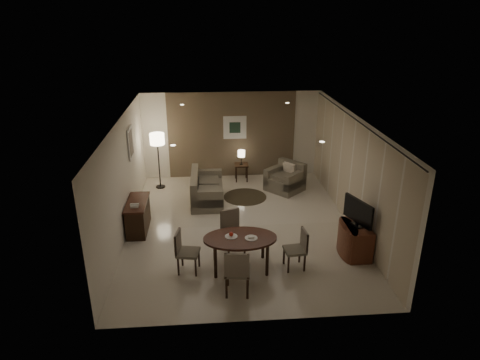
{
  "coord_description": "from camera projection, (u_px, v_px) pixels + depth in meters",
  "views": [
    {
      "loc": [
        -0.77,
        -9.42,
        5.03
      ],
      "look_at": [
        0.0,
        0.2,
        1.15
      ],
      "focal_mm": 32.0,
      "sensor_mm": 36.0,
      "label": 1
    }
  ],
  "objects": [
    {
      "name": "plate_a",
      "position": [
        231.0,
        236.0,
        8.71
      ],
      "size": [
        0.26,
        0.26,
        0.02
      ],
      "primitive_type": "cylinder",
      "color": "white",
      "rests_on": "dining_table"
    },
    {
      "name": "downlight_fl",
      "position": [
        182.0,
        105.0,
        11.21
      ],
      "size": [
        0.1,
        0.1,
        0.01
      ],
      "primitive_type": "cylinder",
      "color": "white",
      "rests_on": "ceiling"
    },
    {
      "name": "chair_near",
      "position": [
        237.0,
        270.0,
        7.98
      ],
      "size": [
        0.52,
        0.52,
        0.97
      ],
      "primitive_type": null,
      "rotation": [
        0.0,
        0.0,
        3.02
      ],
      "color": "#79705D",
      "rests_on": "floor"
    },
    {
      "name": "floor_lamp",
      "position": [
        159.0,
        161.0,
        12.64
      ],
      "size": [
        0.42,
        0.42,
        1.68
      ],
      "primitive_type": null,
      "color": "#FFE5B7",
      "rests_on": "floor"
    },
    {
      "name": "downlight_nl",
      "position": [
        173.0,
        145.0,
        7.88
      ],
      "size": [
        0.1,
        0.1,
        0.01
      ],
      "primitive_type": "cylinder",
      "color": "white",
      "rests_on": "ceiling"
    },
    {
      "name": "art_left_frame",
      "position": [
        130.0,
        143.0,
        10.87
      ],
      "size": [
        0.03,
        0.6,
        0.8
      ],
      "primitive_type": "cube",
      "color": "silver",
      "rests_on": "wall_left"
    },
    {
      "name": "tv_cabinet",
      "position": [
        356.0,
        240.0,
        9.31
      ],
      "size": [
        0.48,
        0.9,
        0.7
      ],
      "primitive_type": null,
      "color": "brown",
      "rests_on": "floor"
    },
    {
      "name": "napkin",
      "position": [
        251.0,
        237.0,
        8.64
      ],
      "size": [
        0.12,
        0.08,
        0.03
      ],
      "primitive_type": "cube",
      "color": "white",
      "rests_on": "plate_b"
    },
    {
      "name": "art_back_frame",
      "position": [
        235.0,
        127.0,
        13.26
      ],
      "size": [
        0.72,
        0.03,
        0.72
      ],
      "primitive_type": "cube",
      "color": "silver",
      "rests_on": "wall_back"
    },
    {
      "name": "sofa",
      "position": [
        207.0,
        187.0,
        11.89
      ],
      "size": [
        1.74,
        0.88,
        0.81
      ],
      "primitive_type": null,
      "rotation": [
        0.0,
        0.0,
        1.56
      ],
      "color": "#79705D",
      "rests_on": "floor"
    },
    {
      "name": "dining_table",
      "position": [
        240.0,
        253.0,
        8.81
      ],
      "size": [
        1.5,
        0.94,
        0.71
      ],
      "primitive_type": null,
      "color": "#482217",
      "rests_on": "floor"
    },
    {
      "name": "armchair",
      "position": [
        285.0,
        177.0,
        12.59
      ],
      "size": [
        1.28,
        1.28,
        0.83
      ],
      "primitive_type": null,
      "rotation": [
        0.0,
        0.0,
        -0.83
      ],
      "color": "#79705D",
      "rests_on": "floor"
    },
    {
      "name": "telephone",
      "position": [
        135.0,
        205.0,
        9.89
      ],
      "size": [
        0.2,
        0.14,
        0.09
      ],
      "primitive_type": null,
      "color": "white",
      "rests_on": "console_desk"
    },
    {
      "name": "chair_right",
      "position": [
        295.0,
        250.0,
        8.78
      ],
      "size": [
        0.45,
        0.45,
        0.85
      ],
      "primitive_type": null,
      "rotation": [
        0.0,
        0.0,
        -1.47
      ],
      "color": "#79705D",
      "rests_on": "floor"
    },
    {
      "name": "console_desk",
      "position": [
        138.0,
        216.0,
        10.32
      ],
      "size": [
        0.48,
        1.2,
        0.75
      ],
      "primitive_type": null,
      "color": "#482217",
      "rests_on": "floor"
    },
    {
      "name": "flat_tv",
      "position": [
        358.0,
        212.0,
        9.05
      ],
      "size": [
        0.36,
        0.85,
        0.6
      ],
      "primitive_type": null,
      "rotation": [
        0.0,
        0.0,
        0.35
      ],
      "color": "black",
      "rests_on": "tv_cabinet"
    },
    {
      "name": "side_table",
      "position": [
        241.0,
        172.0,
        13.38
      ],
      "size": [
        0.42,
        0.42,
        0.53
      ],
      "primitive_type": null,
      "color": "black",
      "rests_on": "floor"
    },
    {
      "name": "curtain_rod",
      "position": [
        356.0,
        120.0,
        9.86
      ],
      "size": [
        0.03,
        6.8,
        0.03
      ],
      "primitive_type": "cylinder",
      "rotation": [
        1.57,
        0.0,
        0.0
      ],
      "color": "black",
      "rests_on": "wall_right"
    },
    {
      "name": "curtain_wall",
      "position": [
        351.0,
        173.0,
        10.35
      ],
      "size": [
        0.08,
        6.7,
        2.58
      ],
      "primitive_type": null,
      "color": "beige",
      "rests_on": "wall_right"
    },
    {
      "name": "table_lamp",
      "position": [
        241.0,
        157.0,
        13.19
      ],
      "size": [
        0.22,
        0.22,
        0.5
      ],
      "primitive_type": null,
      "color": "#FFEAC1",
      "rests_on": "side_table"
    },
    {
      "name": "chair_far",
      "position": [
        233.0,
        233.0,
        9.34
      ],
      "size": [
        0.57,
        0.57,
        0.94
      ],
      "primitive_type": null,
      "rotation": [
        0.0,
        0.0,
        0.31
      ],
      "color": "#79705D",
      "rests_on": "floor"
    },
    {
      "name": "taupe_accent",
      "position": [
        232.0,
        135.0,
        13.37
      ],
      "size": [
        3.96,
        0.03,
        2.7
      ],
      "primitive_type": "cube",
      "color": "brown",
      "rests_on": "wall_back"
    },
    {
      "name": "art_left_canvas",
      "position": [
        131.0,
        143.0,
        10.87
      ],
      "size": [
        0.01,
        0.46,
        0.64
      ],
      "primitive_type": "cube",
      "color": "gray",
      "rests_on": "wall_left"
    },
    {
      "name": "art_back_canvas",
      "position": [
        235.0,
        128.0,
        13.24
      ],
      "size": [
        0.34,
        0.01,
        0.34
      ],
      "primitive_type": "cube",
      "color": "#1C3424",
      "rests_on": "wall_back"
    },
    {
      "name": "room_shell",
      "position": [
        239.0,
        169.0,
        10.51
      ],
      "size": [
        5.5,
        7.0,
        2.7
      ],
      "color": "beige",
      "rests_on": "ground"
    },
    {
      "name": "chair_left",
      "position": [
        188.0,
        252.0,
        8.66
      ],
      "size": [
        0.5,
        0.5,
        0.89
      ],
      "primitive_type": null,
      "rotation": [
        0.0,
        0.0,
        1.39
      ],
      "color": "#79705D",
      "rests_on": "floor"
    },
    {
      "name": "plate_b",
      "position": [
        251.0,
        238.0,
        8.65
      ],
      "size": [
        0.26,
        0.26,
        0.02
      ],
      "primitive_type": "cylinder",
      "color": "white",
      "rests_on": "dining_table"
    },
    {
      "name": "downlight_fr",
      "position": [
        287.0,
        103.0,
        11.41
      ],
      "size": [
        0.1,
        0.1,
        0.01
      ],
      "primitive_type": "cylinder",
      "color": "white",
      "rests_on": "ceiling"
    },
    {
      "name": "round_rug",
      "position": [
        245.0,
        197.0,
        12.28
      ],
      "size": [
        1.23,
        1.23,
        0.01
      ],
      "primitive_type": "cylinder",
      "color": "#413724",
      "rests_on": "floor"
    },
    {
      "name": "downlight_nr",
      "position": [
        322.0,
        142.0,
        8.08
      ],
      "size": [
        0.1,
        0.1,
        0.01
      ],
      "primitive_type": "cylinder",
      "color": "white",
      "rests_on": "ceiling"
    },
    {
      "name": "fruit_apple",
      "position": [
        231.0,
        234.0,
        8.69
      ],
      "size": [
        0.09,
        0.09,
        0.09
      ],
      "primitive_type": "sphere",
      "color": "red",
      "rests_on": "plate_a"
    }
  ]
}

